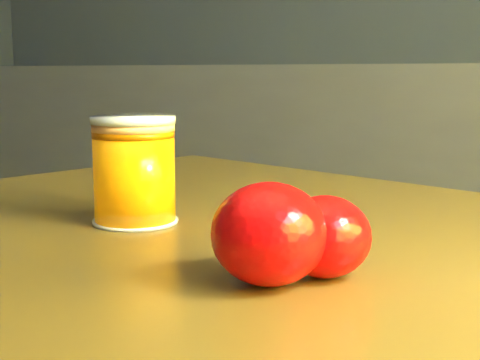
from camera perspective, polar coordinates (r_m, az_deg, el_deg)
The scene contains 4 objects.
kitchen_counter at distance 2.12m, azimuth 5.10°, elevation -2.56°, with size 3.15×0.60×0.90m, color #535459.
juice_glass at distance 0.57m, azimuth -9.01°, elevation 0.80°, with size 0.07×0.07×0.09m.
orange_front at distance 0.40m, azimuth 2.50°, elevation -4.61°, with size 0.07×0.07×0.06m, color #EC0B04.
orange_back at distance 0.42m, azimuth 7.23°, elevation -4.81°, with size 0.06×0.06×0.05m, color #EC0B04.
Camera 1 is at (0.99, -0.37, 0.88)m, focal length 50.00 mm.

